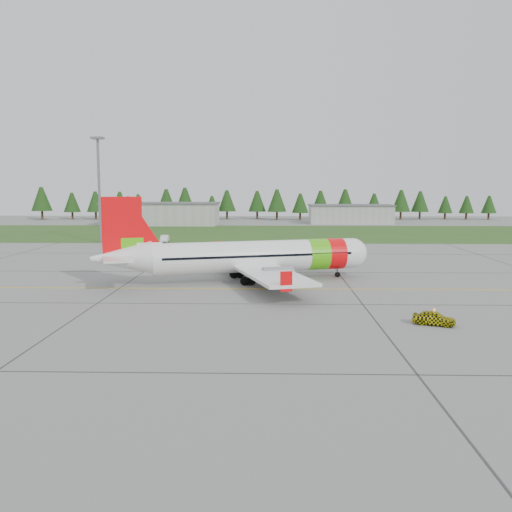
{
  "coord_description": "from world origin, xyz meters",
  "views": [
    {
      "loc": [
        1.38,
        -52.46,
        10.97
      ],
      "look_at": [
        -0.27,
        10.29,
        3.29
      ],
      "focal_mm": 40.0,
      "sensor_mm": 36.0,
      "label": 1
    }
  ],
  "objects": [
    {
      "name": "ground",
      "position": [
        0.0,
        0.0,
        0.0
      ],
      "size": [
        320.0,
        320.0,
        0.0
      ],
      "primitive_type": "plane",
      "color": "gray",
      "rests_on": "ground"
    },
    {
      "name": "follow_me_car",
      "position": [
        14.38,
        -7.74,
        1.67
      ],
      "size": [
        1.56,
        1.67,
        3.33
      ],
      "primitive_type": "imported",
      "rotation": [
        0.0,
        0.0,
        1.17
      ],
      "color": "yellow",
      "rests_on": "ground"
    },
    {
      "name": "hangar_east",
      "position": [
        25.0,
        118.0,
        2.6
      ],
      "size": [
        24.0,
        12.0,
        5.2
      ],
      "primitive_type": "cube",
      "color": "#A8A8A3",
      "rests_on": "ground"
    },
    {
      "name": "floodlight_mast",
      "position": [
        -32.0,
        58.0,
        10.0
      ],
      "size": [
        0.5,
        0.5,
        20.0
      ],
      "primitive_type": "cylinder",
      "color": "slate",
      "rests_on": "ground"
    },
    {
      "name": "aircraft",
      "position": [
        -1.02,
        13.06,
        2.85
      ],
      "size": [
        31.7,
        29.98,
        9.87
      ],
      "rotation": [
        0.0,
        0.0,
        0.3
      ],
      "color": "white",
      "rests_on": "ground"
    },
    {
      "name": "taxi_guideline",
      "position": [
        0.0,
        8.0,
        0.01
      ],
      "size": [
        120.0,
        0.25,
        0.02
      ],
      "primitive_type": "cube",
      "color": "gold",
      "rests_on": "ground"
    },
    {
      "name": "treeline",
      "position": [
        0.0,
        138.0,
        5.0
      ],
      "size": [
        160.0,
        8.0,
        10.0
      ],
      "primitive_type": null,
      "color": "#1C3F14",
      "rests_on": "ground"
    },
    {
      "name": "hangar_west",
      "position": [
        -30.0,
        110.0,
        3.0
      ],
      "size": [
        32.0,
        14.0,
        6.0
      ],
      "primitive_type": "cube",
      "color": "#A8A8A3",
      "rests_on": "ground"
    },
    {
      "name": "grass_strip",
      "position": [
        0.0,
        82.0,
        0.01
      ],
      "size": [
        320.0,
        50.0,
        0.03
      ],
      "primitive_type": "cube",
      "color": "#30561E",
      "rests_on": "ground"
    },
    {
      "name": "service_van",
      "position": [
        -19.63,
        59.11,
        2.11
      ],
      "size": [
        1.56,
        1.48,
        4.21
      ],
      "primitive_type": "imported",
      "rotation": [
        0.0,
        0.0,
        0.07
      ],
      "color": "white",
      "rests_on": "ground"
    }
  ]
}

